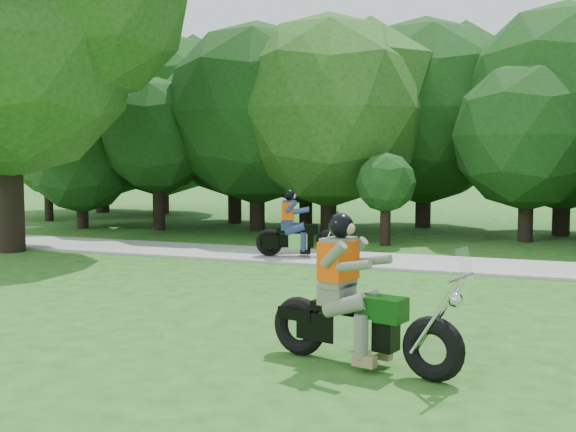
# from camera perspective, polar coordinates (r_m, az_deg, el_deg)

# --- Properties ---
(ground) EXTENTS (100.00, 100.00, 0.00)m
(ground) POSITION_cam_1_polar(r_m,az_deg,el_deg) (8.54, 4.69, -11.99)
(ground) COLOR #1F4F16
(ground) RESTS_ON ground
(walkway) EXTENTS (60.00, 2.20, 0.06)m
(walkway) POSITION_cam_1_polar(r_m,az_deg,el_deg) (16.21, 12.33, -3.75)
(walkway) COLOR gray
(walkway) RESTS_ON ground
(tree_line) EXTENTS (40.23, 12.45, 7.70)m
(tree_line) POSITION_cam_1_polar(r_m,az_deg,el_deg) (22.74, 16.59, 7.91)
(tree_line) COLOR black
(tree_line) RESTS_ON ground
(big_tree_west) EXTENTS (8.64, 6.56, 9.96)m
(big_tree_west) POSITION_cam_1_polar(r_m,az_deg,el_deg) (19.71, -20.95, 14.33)
(big_tree_west) COLOR black
(big_tree_west) RESTS_ON ground
(chopper_motorcycle) EXTENTS (2.48, 1.07, 1.79)m
(chopper_motorcycle) POSITION_cam_1_polar(r_m,az_deg,el_deg) (8.52, 5.20, -7.43)
(chopper_motorcycle) COLOR black
(chopper_motorcycle) RESTS_ON ground
(touring_motorcycle) EXTENTS (2.00, 1.03, 1.56)m
(touring_motorcycle) POSITION_cam_1_polar(r_m,az_deg,el_deg) (16.75, 0.46, -1.28)
(touring_motorcycle) COLOR black
(touring_motorcycle) RESTS_ON walkway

